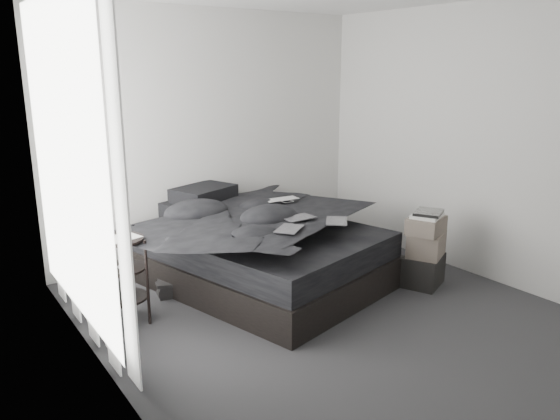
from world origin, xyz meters
TOP-DOWN VIEW (x-y plane):
  - floor at (0.00, 0.00)m, footprint 3.60×4.20m
  - wall_back at (0.00, 2.10)m, footprint 3.60×0.01m
  - wall_left at (-1.80, 0.00)m, footprint 0.01×4.20m
  - wall_right at (1.80, 0.00)m, footprint 0.01×4.20m
  - window_left at (-1.78, 0.90)m, footprint 0.02×2.00m
  - curtain_left at (-1.73, 0.90)m, footprint 0.06×2.12m
  - bed at (-0.07, 1.02)m, footprint 2.12×2.51m
  - mattress at (-0.07, 1.02)m, footprint 2.04×2.43m
  - duvet at (-0.06, 0.97)m, footprint 2.00×2.19m
  - pillow_lower at (-0.33, 1.83)m, footprint 0.74×0.59m
  - pillow_upper at (-0.25, 1.82)m, footprint 0.72×0.61m
  - laptop at (0.30, 1.17)m, footprint 0.36×0.25m
  - comic_a at (-0.19, 0.39)m, footprint 0.33×0.31m
  - comic_b at (0.08, 0.62)m, footprint 0.28×0.19m
  - comic_c at (0.29, 0.35)m, footprint 0.32×0.32m
  - side_stand at (-1.45, 0.91)m, footprint 0.41×0.41m
  - papers at (-1.44, 0.90)m, footprint 0.31×0.26m
  - floor_books at (-0.97, 1.22)m, footprint 0.18×0.22m
  - box_lower at (1.15, 0.08)m, footprint 0.48×0.44m
  - box_mid at (1.16, 0.08)m, footprint 0.46×0.43m
  - box_upper at (1.14, 0.08)m, footprint 0.43×0.39m
  - art_book_white at (1.15, 0.08)m, footprint 0.37×0.34m
  - art_book_snake at (1.16, 0.08)m, footprint 0.37×0.34m

SIDE VIEW (x-z plane):
  - floor at x=0.00m, z-range -0.01..0.01m
  - floor_books at x=-0.97m, z-range 0.00..0.14m
  - box_lower at x=1.15m, z-range 0.00..0.29m
  - bed at x=-0.07m, z-range 0.00..0.30m
  - side_stand at x=-1.45m, z-range 0.00..0.71m
  - box_mid at x=1.16m, z-range 0.29..0.51m
  - mattress at x=-0.07m, z-range 0.30..0.53m
  - box_upper at x=1.14m, z-range 0.51..0.67m
  - pillow_lower at x=-0.33m, z-range 0.53..0.68m
  - duvet at x=-0.06m, z-range 0.53..0.78m
  - art_book_white at x=1.15m, z-range 0.67..0.70m
  - art_book_snake at x=1.16m, z-range 0.70..0.72m
  - papers at x=-1.44m, z-range 0.71..0.72m
  - pillow_upper at x=-0.25m, z-range 0.68..0.81m
  - comic_a at x=-0.19m, z-range 0.78..0.79m
  - comic_b at x=0.08m, z-range 0.79..0.80m
  - laptop at x=0.30m, z-range 0.78..0.81m
  - comic_c at x=0.29m, z-range 0.79..0.80m
  - curtain_left at x=-1.73m, z-range 0.04..2.52m
  - wall_back at x=0.00m, z-range 0.00..2.60m
  - wall_left at x=-1.80m, z-range 0.00..2.60m
  - wall_right at x=1.80m, z-range 0.00..2.60m
  - window_left at x=-1.78m, z-range 0.20..2.50m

